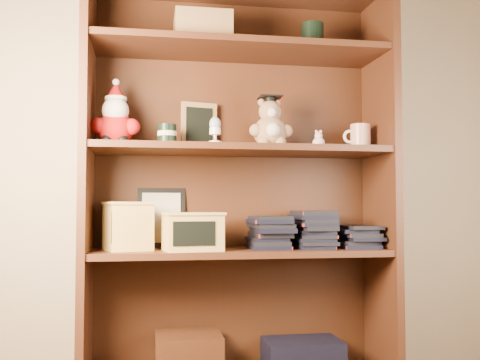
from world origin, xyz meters
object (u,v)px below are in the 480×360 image
object	(u,v)px
teacher_mug	(360,137)
treats_box	(128,226)
grad_teddy_bear	(270,127)
bookcase	(237,191)

from	to	relation	value
teacher_mug	treats_box	xyz separation A→B (m)	(-0.93, -0.00, -0.36)
teacher_mug	grad_teddy_bear	bearing A→B (deg)	-179.03
grad_teddy_bear	treats_box	bearing A→B (deg)	179.42
bookcase	teacher_mug	distance (m)	0.55
grad_teddy_bear	treats_box	world-z (taller)	grad_teddy_bear
treats_box	teacher_mug	bearing A→B (deg)	0.05
teacher_mug	treats_box	size ratio (longest dim) A/B	0.55
treats_box	grad_teddy_bear	bearing A→B (deg)	-0.58
bookcase	grad_teddy_bear	bearing A→B (deg)	-24.66
teacher_mug	treats_box	world-z (taller)	teacher_mug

